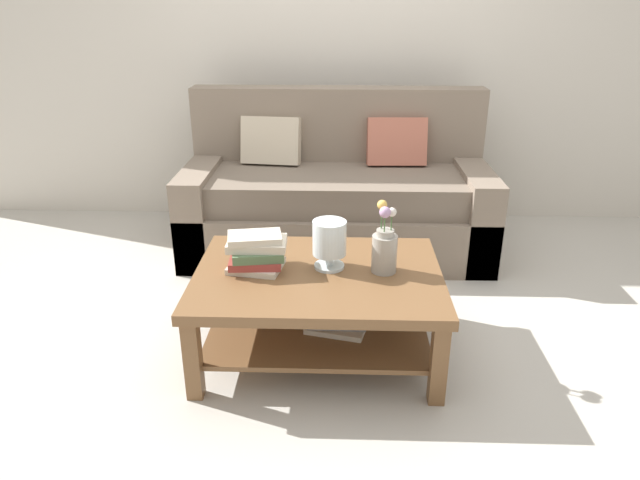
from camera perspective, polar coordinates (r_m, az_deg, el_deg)
ground_plane at (r=3.26m, az=1.78°, el=-7.14°), size 10.00×10.00×0.00m
back_wall at (r=4.48m, az=2.13°, el=19.30°), size 6.40×0.12×2.70m
couch at (r=3.97m, az=1.70°, el=4.26°), size 2.02×0.90×1.06m
coffee_table at (r=2.77m, az=-0.04°, el=-5.38°), size 1.16×0.86×0.44m
book_stack_main at (r=2.73m, az=-6.21°, el=-1.20°), size 0.28×0.24×0.17m
glass_hurricane_vase at (r=2.71m, az=1.02°, el=-0.02°), size 0.16×0.16×0.24m
flower_pitcher at (r=2.69m, az=6.48°, el=-0.78°), size 0.12×0.12×0.35m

